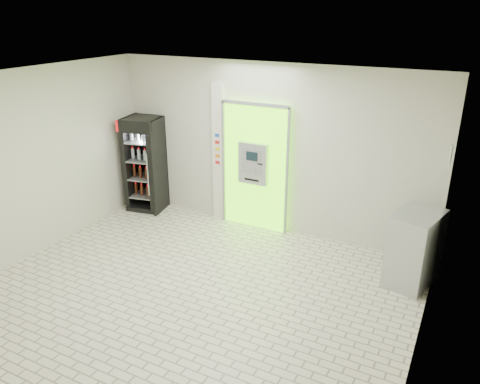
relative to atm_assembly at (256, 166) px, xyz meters
The scene contains 7 objects.
ground 2.69m from the atm_assembly, 85.26° to the right, with size 6.00×6.00×0.00m, color beige.
room_shell 2.51m from the atm_assembly, 85.26° to the right, with size 6.00×6.00×6.00m.
atm_assembly is the anchor object (origin of this frame).
pillar 0.79m from the atm_assembly, behind, with size 0.22×0.11×2.60m.
beverage_cooler 2.33m from the atm_assembly, behind, with size 0.81×0.77×1.87m.
steel_cabinet 3.05m from the atm_assembly, 13.52° to the right, with size 0.76×0.95×1.12m.
exit_sign 3.48m from the atm_assembly, 17.65° to the right, with size 0.02×0.22×0.26m.
Camera 1 is at (3.22, -4.81, 3.84)m, focal length 35.00 mm.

